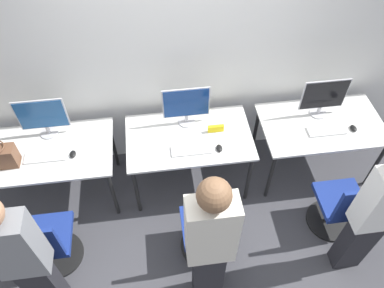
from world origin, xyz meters
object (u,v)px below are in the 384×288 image
object	(u,v)px
keyboard_center	(191,150)
mouse_center	(219,148)
monitor_right	(324,97)
monitor_center	(186,105)
keyboard_left	(46,156)
keyboard_right	(327,130)
person_left	(22,258)
person_right	(377,213)
office_chair_left	(48,244)
monitor_left	(42,117)
mouse_right	(353,128)
handbag	(0,157)
mouse_left	(73,154)
office_chair_center	(206,234)
office_chair_right	(341,208)
person_center	(210,243)

from	to	relation	value
keyboard_center	mouse_center	world-z (taller)	mouse_center
mouse_center	monitor_right	distance (m)	1.19
monitor_center	keyboard_left	bearing A→B (deg)	-168.32
monitor_right	keyboard_right	world-z (taller)	monitor_right
person_left	monitor_right	size ratio (longest dim) A/B	3.54
person_left	person_right	bearing A→B (deg)	0.24
office_chair_left	monitor_center	xyz separation A→B (m)	(1.39, 1.00, 0.61)
keyboard_left	keyboard_center	distance (m)	1.39
monitor_left	mouse_center	size ratio (longest dim) A/B	5.20
keyboard_left	mouse_right	distance (m)	3.04
monitor_right	mouse_right	bearing A→B (deg)	-43.90
office_chair_left	monitor_right	world-z (taller)	monitor_right
keyboard_center	mouse_center	size ratio (longest dim) A/B	4.30
person_left	office_chair_left	bearing A→B (deg)	92.22
keyboard_right	handbag	bearing A→B (deg)	-179.94
keyboard_left	person_left	world-z (taller)	person_left
mouse_left	person_right	xyz separation A→B (m)	(2.49, -1.06, 0.15)
monitor_right	person_right	size ratio (longest dim) A/B	0.28
mouse_center	office_chair_center	bearing A→B (deg)	-108.11
mouse_right	office_chair_right	world-z (taller)	office_chair_right
keyboard_left	keyboard_right	xyz separation A→B (m)	(2.77, -0.03, 0.00)
mouse_left	office_chair_right	size ratio (longest dim) A/B	0.10
person_center	person_right	world-z (taller)	person_center
office_chair_left	office_chair_right	size ratio (longest dim) A/B	1.00
person_center	monitor_right	size ratio (longest dim) A/B	3.68
monitor_center	office_chair_center	bearing A→B (deg)	-87.53
monitor_center	person_right	xyz separation A→B (m)	(1.36, -1.35, -0.07)
office_chair_left	person_left	xyz separation A→B (m)	(0.01, -0.37, 0.55)
office_chair_center	monitor_right	distance (m)	1.79
keyboard_left	mouse_center	xyz separation A→B (m)	(1.65, -0.12, 0.01)
office_chair_right	handbag	size ratio (longest dim) A/B	2.95
monitor_right	keyboard_right	distance (m)	0.34
person_right	mouse_center	bearing A→B (deg)	139.12
handbag	monitor_center	bearing A→B (deg)	10.34
monitor_left	keyboard_center	size ratio (longest dim) A/B	1.21
monitor_left	office_chair_left	bearing A→B (deg)	-90.46
keyboard_left	handbag	bearing A→B (deg)	-174.69
keyboard_center	person_center	bearing A→B (deg)	-90.21
person_left	monitor_center	world-z (taller)	person_left
mouse_right	handbag	xyz separation A→B (m)	(-3.42, 0.01, 0.10)
monitor_left	keyboard_left	bearing A→B (deg)	-90.00
monitor_center	keyboard_center	world-z (taller)	monitor_center
monitor_center	person_center	bearing A→B (deg)	-90.15
keyboard_center	office_chair_right	size ratio (longest dim) A/B	0.44
mouse_center	mouse_right	size ratio (longest dim) A/B	1.00
person_center	keyboard_center	bearing A→B (deg)	89.79
office_chair_left	keyboard_right	size ratio (longest dim) A/B	2.28
mouse_left	mouse_center	size ratio (longest dim) A/B	1.00
office_chair_center	monitor_left	bearing A→B (deg)	142.16
mouse_center	monitor_right	bearing A→B (deg)	17.15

